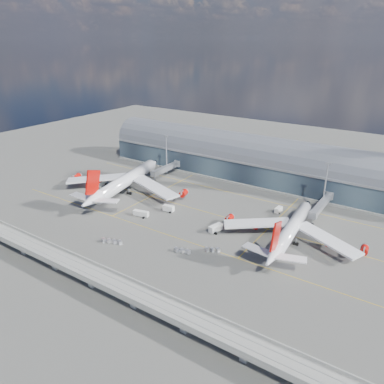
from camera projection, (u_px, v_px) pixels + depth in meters
The scene contains 19 objects.
ground at pixel (181, 226), 176.02m from camera, with size 500.00×500.00×0.00m, color #474744.
taxi_lines at pixel (206, 210), 193.05m from camera, with size 200.00×80.12×0.01m.
terminal at pixel (253, 161), 231.79m from camera, with size 200.00×30.00×28.00m.
guideway at pixel (91, 274), 131.63m from camera, with size 220.00×8.50×7.20m.
floodlight_mast_left at pixel (166, 154), 238.77m from camera, with size 3.00×0.70×25.70m.
floodlight_mast_right at pixel (325, 185), 187.64m from camera, with size 3.00×0.70×25.70m.
airliner_left at pixel (125, 181), 212.45m from camera, with size 73.72×77.64×23.81m.
airliner_right at pixel (291, 230), 161.48m from camera, with size 62.32×65.15×20.66m.
jet_bridge_left at pixel (167, 168), 239.52m from camera, with size 4.40×28.00×7.25m.
jet_bridge_right at pixel (322, 204), 187.52m from camera, with size 4.40×32.00×7.25m.
service_truck_0 at pixel (102, 183), 224.08m from camera, with size 4.86×7.87×3.10m.
service_truck_1 at pixel (169, 208), 190.61m from camera, with size 5.95×3.40×3.29m.
service_truck_2 at pixel (141, 213), 185.54m from camera, with size 8.28×3.87×2.89m.
service_truck_3 at pixel (216, 228), 170.68m from camera, with size 4.29×7.31×3.32m.
service_truck_4 at pixel (278, 210), 189.57m from camera, with size 2.81×5.11×2.86m.
service_truck_5 at pixel (171, 197), 205.56m from camera, with size 4.70×5.57×2.58m.
cargo_train_0 at pixel (182, 251), 154.20m from camera, with size 7.45×3.39×1.63m.
cargo_train_1 at pixel (112, 241), 161.38m from camera, with size 9.81×4.78×1.64m.
cargo_train_2 at pixel (212, 250), 155.06m from camera, with size 6.53×4.51×1.50m.
Camera 1 is at (90.86, -127.63, 82.03)m, focal length 35.00 mm.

